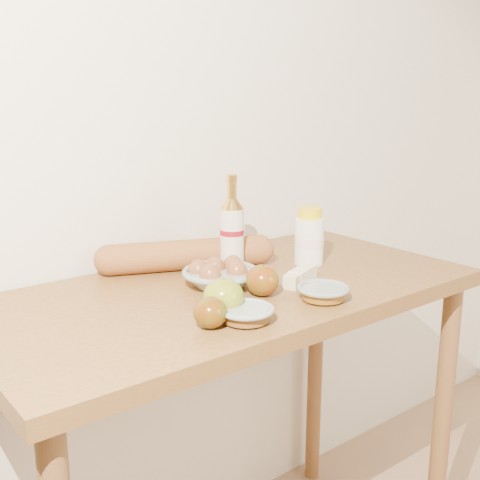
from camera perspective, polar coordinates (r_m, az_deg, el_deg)
name	(u,v)px	position (r m, az deg, el deg)	size (l,w,h in m)	color
back_wall	(156,112)	(1.65, -7.93, 11.91)	(3.50, 0.02, 2.60)	white
table	(232,334)	(1.49, -0.72, -8.91)	(1.20, 0.60, 0.90)	olive
bourbon_bottle	(232,233)	(1.54, -0.76, 0.71)	(0.06, 0.06, 0.25)	beige
cream_bottle	(309,238)	(1.62, 6.59, 0.20)	(0.09, 0.09, 0.15)	white
egg_bowl	(220,275)	(1.44, -1.90, -3.36)	(0.22, 0.22, 0.07)	gray
baguette	(187,255)	(1.57, -5.06, -1.39)	(0.47, 0.26, 0.08)	#A86733
apple_yellowgreen	(223,297)	(1.25, -1.59, -5.43)	(0.10, 0.10, 0.08)	#A18A20
apple_redgreen_front	(210,313)	(1.19, -2.82, -6.88)	(0.09, 0.09, 0.06)	maroon
apple_redgreen_right	(263,280)	(1.37, 2.16, -3.83)	(0.09, 0.09, 0.07)	#930B08
sugar_bowl	(246,314)	(1.22, 0.56, -7.03)	(0.15, 0.15, 0.03)	#919F9A
syrup_bowl	(323,293)	(1.36, 7.87, -4.96)	(0.14, 0.14, 0.03)	gray
butter_stick	(300,277)	(1.47, 5.75, -3.47)	(0.13, 0.07, 0.04)	beige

